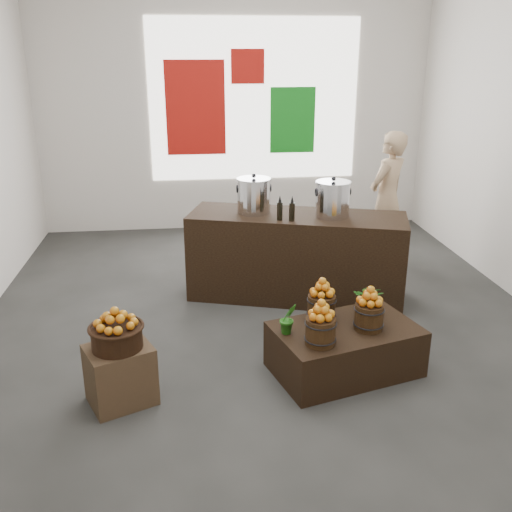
{
  "coord_description": "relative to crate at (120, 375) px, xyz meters",
  "views": [
    {
      "loc": [
        -0.74,
        -5.47,
        2.74
      ],
      "look_at": [
        -0.13,
        -0.4,
        0.89
      ],
      "focal_mm": 40.0,
      "sensor_mm": 36.0,
      "label": 1
    }
  ],
  "objects": [
    {
      "name": "stock_pot_center",
      "position": [
        2.18,
        1.83,
        0.93
      ],
      "size": [
        0.38,
        0.38,
        0.38
      ],
      "primitive_type": "cylinder",
      "color": "silver",
      "rests_on": "counter"
    },
    {
      "name": "back_wall",
      "position": [
        1.36,
        4.84,
        1.75
      ],
      "size": [
        6.0,
        0.04,
        4.0
      ],
      "primitive_type": "cube",
      "color": "silver",
      "rests_on": "ground"
    },
    {
      "name": "shopper",
      "position": [
        3.21,
        2.97,
        0.63
      ],
      "size": [
        0.77,
        0.74,
        1.77
      ],
      "primitive_type": "imported",
      "rotation": [
        0.0,
        0.0,
        3.84
      ],
      "color": "tan",
      "rests_on": "ground"
    },
    {
      "name": "apples_in_bucket_front_left",
      "position": [
        1.65,
        -0.01,
        0.5
      ],
      "size": [
        0.19,
        0.19,
        0.17
      ],
      "primitive_type": null,
      "color": "#A21105",
      "rests_on": "apple_bucket_front_left"
    },
    {
      "name": "apple_bucket_front_left",
      "position": [
        1.65,
        -0.01,
        0.3
      ],
      "size": [
        0.25,
        0.25,
        0.23
      ],
      "primitive_type": "cylinder",
      "color": "#34210E",
      "rests_on": "display_table"
    },
    {
      "name": "apple_bucket_front_right",
      "position": [
        2.13,
        0.21,
        0.3
      ],
      "size": [
        0.25,
        0.25,
        0.23
      ],
      "primitive_type": "cylinder",
      "color": "#34210E",
      "rests_on": "display_table"
    },
    {
      "name": "stock_pot_left",
      "position": [
        1.34,
        2.09,
        0.93
      ],
      "size": [
        0.38,
        0.38,
        0.38
      ],
      "primitive_type": "cylinder",
      "color": "silver",
      "rests_on": "counter"
    },
    {
      "name": "herb_garnish_left",
      "position": [
        1.42,
        0.22,
        0.32
      ],
      "size": [
        0.18,
        0.16,
        0.28
      ],
      "primitive_type": "imported",
      "rotation": [
        0.0,
        0.0,
        0.3
      ],
      "color": "#1F5E13",
      "rests_on": "display_table"
    },
    {
      "name": "display_table",
      "position": [
        1.94,
        0.26,
        -0.03
      ],
      "size": [
        1.42,
        1.08,
        0.43
      ],
      "primitive_type": "cube",
      "rotation": [
        0.0,
        0.0,
        0.28
      ],
      "color": "black",
      "rests_on": "ground"
    },
    {
      "name": "deco_red_upper",
      "position": [
        1.56,
        4.81,
        2.25
      ],
      "size": [
        0.5,
        0.04,
        0.5
      ],
      "primitive_type": "cube",
      "color": "#B0140D",
      "rests_on": "back_wall"
    },
    {
      "name": "deco_red_left",
      "position": [
        0.76,
        4.81,
        1.65
      ],
      "size": [
        0.9,
        0.04,
        1.4
      ],
      "primitive_type": "cube",
      "color": "#B0140D",
      "rests_on": "back_wall"
    },
    {
      "name": "crate",
      "position": [
        0.0,
        0.0,
        0.0
      ],
      "size": [
        0.63,
        0.58,
        0.5
      ],
      "primitive_type": "cube",
      "rotation": [
        0.0,
        0.0,
        0.42
      ],
      "color": "brown",
      "rests_on": "ground"
    },
    {
      "name": "oil_cruets",
      "position": [
        1.74,
        1.71,
        0.88
      ],
      "size": [
        0.19,
        0.12,
        0.28
      ],
      "primitive_type": null,
      "rotation": [
        0.0,
        0.0,
        -0.3
      ],
      "color": "black",
      "rests_on": "counter"
    },
    {
      "name": "apples_in_bucket_rear",
      "position": [
        1.76,
        0.45,
        0.5
      ],
      "size": [
        0.19,
        0.19,
        0.17
      ],
      "primitive_type": null,
      "color": "#A21105",
      "rests_on": "apple_bucket_rear"
    },
    {
      "name": "apples_in_basket",
      "position": [
        0.0,
        0.0,
        0.52
      ],
      "size": [
        0.31,
        0.31,
        0.17
      ],
      "primitive_type": null,
      "color": "#A21105",
      "rests_on": "wicker_basket"
    },
    {
      "name": "wicker_basket",
      "position": [
        0.0,
        0.0,
        0.34
      ],
      "size": [
        0.4,
        0.4,
        0.18
      ],
      "primitive_type": "cylinder",
      "color": "black",
      "rests_on": "crate"
    },
    {
      "name": "deco_green_right",
      "position": [
        2.26,
        4.81,
        1.45
      ],
      "size": [
        0.7,
        0.04,
        1.0
      ],
      "primitive_type": "cube",
      "color": "#137E1B",
      "rests_on": "back_wall"
    },
    {
      "name": "back_opening",
      "position": [
        1.66,
        4.82,
        1.75
      ],
      "size": [
        3.2,
        0.02,
        2.4
      ],
      "primitive_type": "cube",
      "color": "white",
      "rests_on": "back_wall"
    },
    {
      "name": "apples_in_bucket_front_right",
      "position": [
        2.13,
        0.21,
        0.5
      ],
      "size": [
        0.19,
        0.19,
        0.17
      ],
      "primitive_type": null,
      "color": "#A21105",
      "rests_on": "apple_bucket_front_right"
    },
    {
      "name": "herb_garnish_right",
      "position": [
        2.21,
        0.5,
        0.33
      ],
      "size": [
        0.35,
        0.33,
        0.3
      ],
      "primitive_type": "imported",
      "rotation": [
        0.0,
        0.0,
        -0.43
      ],
      "color": "#1F5E13",
      "rests_on": "display_table"
    },
    {
      "name": "counter",
      "position": [
        1.81,
        1.95,
        0.25
      ],
      "size": [
        2.55,
        1.46,
        0.99
      ],
      "primitive_type": "cube",
      "rotation": [
        0.0,
        0.0,
        -0.3
      ],
      "color": "black",
      "rests_on": "ground"
    },
    {
      "name": "ground",
      "position": [
        1.36,
        1.34,
        -0.25
      ],
      "size": [
        7.0,
        7.0,
        0.0
      ],
      "primitive_type": "plane",
      "color": "#363533",
      "rests_on": "ground"
    },
    {
      "name": "apple_bucket_rear",
      "position": [
        1.76,
        0.45,
        0.3
      ],
      "size": [
        0.25,
        0.25,
        0.23
      ],
      "primitive_type": "cylinder",
      "color": "#34210E",
      "rests_on": "display_table"
    }
  ]
}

